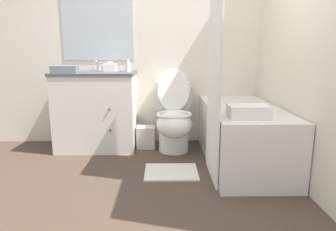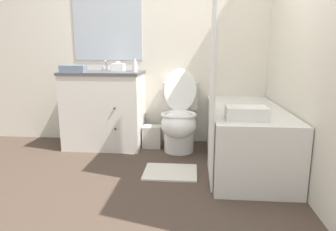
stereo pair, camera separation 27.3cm
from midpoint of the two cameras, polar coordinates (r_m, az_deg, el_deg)
ground_plane at (r=2.19m, az=-5.61°, el=-18.08°), size 14.00×14.00×0.00m
wall_back at (r=3.66m, az=-3.83°, el=14.42°), size 8.00×0.06×2.50m
wall_right at (r=2.94m, az=20.05°, el=14.28°), size 0.05×2.73×2.50m
vanity_cabinet at (r=3.53m, az=-15.61°, el=1.04°), size 0.89×0.57×0.88m
sink_faucet at (r=3.67m, az=-15.25°, el=8.75°), size 0.14×0.12×0.12m
toilet at (r=3.34m, az=-1.22°, el=-0.90°), size 0.40×0.70×0.91m
bathtub at (r=3.06m, az=11.36°, el=-3.56°), size 0.68×1.50×0.57m
shower_curtain at (r=2.53m, az=5.81°, el=9.64°), size 0.02×0.60×1.98m
wastebasket at (r=3.50m, az=-6.47°, el=-4.14°), size 0.21×0.18×0.25m
tissue_box at (r=3.55m, az=-13.20°, el=8.92°), size 0.14×0.13×0.11m
soap_dispenser at (r=3.40m, az=-9.99°, el=9.21°), size 0.06×0.06×0.14m
hand_towel_folded at (r=3.39m, az=-21.30°, el=8.18°), size 0.27×0.14×0.08m
bath_towel_folded at (r=2.48m, az=12.05°, el=0.73°), size 0.32×0.22×0.10m
bath_mat at (r=2.82m, az=-2.20°, el=-10.75°), size 0.49×0.40×0.02m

